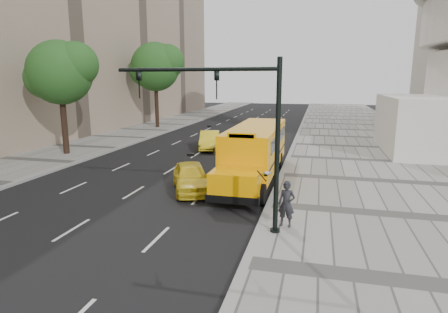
% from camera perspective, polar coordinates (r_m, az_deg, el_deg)
% --- Properties ---
extents(ground, '(140.00, 140.00, 0.00)m').
position_cam_1_polar(ground, '(23.73, -5.85, -2.20)').
color(ground, black).
rests_on(ground, ground).
extents(sidewalk_museum, '(12.00, 140.00, 0.15)m').
position_cam_1_polar(sidewalk_museum, '(22.71, 24.01, -3.60)').
color(sidewalk_museum, gray).
rests_on(sidewalk_museum, ground).
extents(sidewalk_far, '(6.00, 140.00, 0.15)m').
position_cam_1_polar(sidewalk_far, '(29.29, -26.54, -0.58)').
color(sidewalk_far, gray).
rests_on(sidewalk_far, ground).
extents(curb_museum, '(0.30, 140.00, 0.15)m').
position_cam_1_polar(curb_museum, '(22.42, 8.73, -2.89)').
color(curb_museum, gray).
rests_on(curb_museum, ground).
extents(curb_far, '(0.30, 140.00, 0.15)m').
position_cam_1_polar(curb_far, '(27.44, -21.77, -0.92)').
color(curb_far, gray).
rests_on(curb_far, ground).
extents(tree_b, '(5.23, 4.65, 8.48)m').
position_cam_1_polar(tree_b, '(30.35, -23.60, 11.72)').
color(tree_b, black).
rests_on(tree_b, ground).
extents(tree_c, '(6.25, 5.55, 9.88)m').
position_cam_1_polar(tree_c, '(44.84, -10.30, 13.36)').
color(tree_c, black).
rests_on(tree_c, ground).
extents(school_bus, '(2.96, 11.56, 3.19)m').
position_cam_1_polar(school_bus, '(21.79, 4.82, 1.33)').
color(school_bus, '#FFA100').
rests_on(school_bus, ground).
extents(taxi_near, '(3.36, 4.66, 1.47)m').
position_cam_1_polar(taxi_near, '(19.33, -5.05, -3.12)').
color(taxi_near, yellow).
rests_on(taxi_near, ground).
extents(taxi_far, '(2.62, 4.72, 1.47)m').
position_cam_1_polar(taxi_far, '(30.95, -2.20, 2.49)').
color(taxi_far, yellow).
rests_on(taxi_far, ground).
extents(pedestrian, '(0.71, 0.53, 1.77)m').
position_cam_1_polar(pedestrian, '(14.44, 9.51, -7.15)').
color(pedestrian, '#222328').
rests_on(pedestrian, sidewalk_museum).
extents(traffic_signal, '(6.18, 0.36, 6.40)m').
position_cam_1_polar(traffic_signal, '(13.40, 2.21, 4.98)').
color(traffic_signal, black).
rests_on(traffic_signal, ground).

